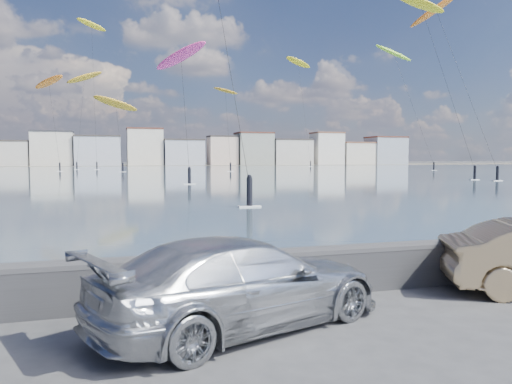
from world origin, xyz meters
TOP-DOWN VIEW (x-y plane):
  - ground at (0.00, 0.00)m, footprint 700.00×700.00m
  - bay_water at (0.00, 91.50)m, footprint 500.00×177.00m
  - far_shore_strip at (0.00, 200.00)m, footprint 500.00×60.00m
  - seawall at (0.00, 2.70)m, footprint 400.00×0.36m
  - far_buildings at (1.31, 186.00)m, footprint 240.79×13.26m
  - car_silver at (-0.12, 1.12)m, footprint 5.98×4.07m
  - kitesurfer_0 at (60.39, 153.90)m, footprint 9.76×10.61m
  - kitesurfer_1 at (-0.44, 114.54)m, footprint 11.07×17.23m
  - kitesurfer_2 at (6.75, 56.90)m, footprint 7.16×11.86m
  - kitesurfer_4 at (41.44, 56.46)m, footprint 8.03×10.08m
  - kitesurfer_5 at (-5.84, 132.17)m, footprint 8.73×13.40m
  - kitesurfer_7 at (69.00, 108.16)m, footprint 11.02×17.69m
  - kitesurfer_8 at (24.78, 110.04)m, footprint 6.21×16.82m
  - kitesurfer_12 at (46.78, 60.32)m, footprint 8.22×18.32m
  - kitesurfer_16 at (-8.10, 136.20)m, footprint 9.49×13.06m
  - kitesurfer_17 at (-14.93, 115.57)m, footprint 8.40×11.78m

SIDE VIEW (x-z plane):
  - ground at x=0.00m, z-range 0.00..0.00m
  - bay_water at x=0.00m, z-range 0.01..0.01m
  - far_shore_strip at x=0.00m, z-range 0.01..0.01m
  - seawall at x=0.00m, z-range 0.04..1.12m
  - car_silver at x=-0.12m, z-range 0.00..1.61m
  - far_buildings at x=1.31m, z-range -1.27..13.33m
  - kitesurfer_1 at x=-0.44m, z-range 6.48..24.47m
  - kitesurfer_2 at x=6.75m, z-range 6.55..24.60m
  - kitesurfer_8 at x=24.78m, z-range 8.32..28.87m
  - kitesurfer_17 at x=-14.93m, z-range 9.00..30.79m
  - kitesurfer_16 at x=-8.10m, z-range 10.72..37.91m
  - kitesurfer_4 at x=41.44m, z-range 11.15..38.13m
  - kitesurfer_12 at x=46.78m, z-range 11.15..40.01m
  - kitesurfer_7 at x=69.00m, z-range 13.44..46.13m
  - kitesurfer_0 at x=60.39m, z-range 16.05..53.96m
  - kitesurfer_5 at x=-5.84m, z-range 17.74..56.57m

